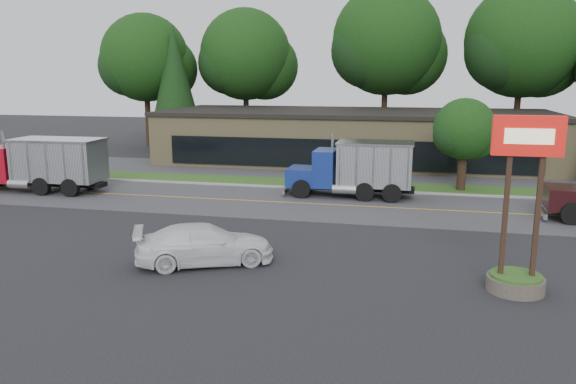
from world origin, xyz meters
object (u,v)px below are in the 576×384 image
bilo_sign (520,234)px  dump_truck_blue (357,167)px  rally_car (205,244)px  dump_truck_red (41,163)px

bilo_sign → dump_truck_blue: bearing=115.9°
bilo_sign → rally_car: size_ratio=1.12×
bilo_sign → dump_truck_red: size_ratio=0.63×
bilo_sign → dump_truck_red: (-26.38, 11.30, -0.21)m
bilo_sign → rally_car: 11.42m
dump_truck_red → bilo_sign: bearing=155.5°
bilo_sign → dump_truck_red: bearing=156.8°
dump_truck_blue → rally_car: dump_truck_blue is taller
rally_car → dump_truck_blue: bearing=-43.7°
dump_truck_blue → bilo_sign: bearing=116.6°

